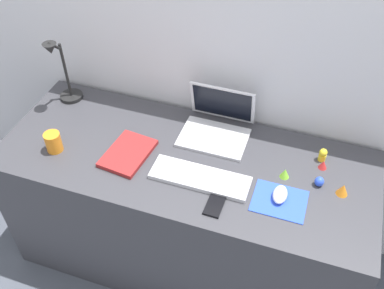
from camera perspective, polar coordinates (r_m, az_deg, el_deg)
name	(u,v)px	position (r m, az deg, el deg)	size (l,w,h in m)	color
ground_plane	(186,253)	(2.49, -0.74, -13.79)	(6.00, 6.00, 0.00)	#474C56
back_wall	(210,107)	(2.16, 2.32, 4.83)	(2.84, 0.05, 1.48)	silver
desk	(186,211)	(2.18, -0.83, -8.56)	(1.64, 0.65, 0.74)	#38383D
laptop	(218,122)	(2.00, 3.32, 2.90)	(0.30, 0.26, 0.21)	silver
keyboard	(200,178)	(1.81, 1.05, -4.32)	(0.41, 0.13, 0.02)	silver
mousepad	(279,201)	(1.78, 11.21, -7.15)	(0.21, 0.17, 0.00)	blue
mouse	(280,194)	(1.77, 11.29, -6.34)	(0.06, 0.10, 0.03)	silver
cell_phone	(215,204)	(1.73, 3.04, -7.62)	(0.06, 0.13, 0.01)	black
desk_lamp	(62,73)	(2.19, -16.41, 8.80)	(0.11, 0.16, 0.35)	black
notebook_pad	(128,153)	(1.93, -8.26, -1.14)	(0.17, 0.24, 0.02)	maroon
coffee_mug	(53,142)	(2.00, -17.45, 0.31)	(0.07, 0.07, 0.09)	orange
toy_figurine_red	(323,164)	(1.93, 16.56, -2.49)	(0.04, 0.04, 0.04)	red
toy_figurine_orange	(343,189)	(1.85, 18.89, -5.51)	(0.05, 0.05, 0.05)	orange
toy_figurine_blue	(319,182)	(1.86, 16.10, -4.61)	(0.04, 0.04, 0.04)	blue
toy_figurine_yellow	(323,155)	(1.96, 16.52, -1.26)	(0.03, 0.03, 0.06)	yellow
toy_figurine_lime	(285,173)	(1.85, 11.89, -3.64)	(0.04, 0.04, 0.04)	#8CDB33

